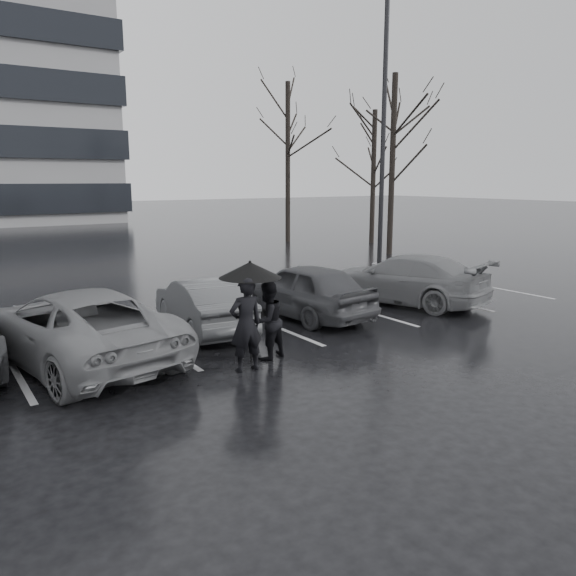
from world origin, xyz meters
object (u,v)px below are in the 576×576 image
(car_west_a, at_px, (203,304))
(car_east, at_px, (404,279))
(car_west_b, at_px, (77,326))
(pedestrian_right, at_px, (267,321))
(lamp_post, at_px, (383,147))
(tree_north, at_px, (288,164))
(pedestrian_left, at_px, (246,325))
(car_main, at_px, (304,290))
(tree_east, at_px, (392,166))
(tree_ne, at_px, (373,178))

(car_west_a, height_order, car_east, car_east)
(car_west_b, xyz_separation_m, car_east, (8.88, 0.33, -0.02))
(pedestrian_right, xyz_separation_m, lamp_post, (9.35, 6.97, 3.83))
(car_west_b, distance_m, tree_north, 21.62)
(pedestrian_left, height_order, lamp_post, lamp_post)
(car_main, xyz_separation_m, car_west_b, (-5.63, -0.59, 0.02))
(car_west_a, bearing_deg, lamp_post, -148.74)
(lamp_post, height_order, tree_north, lamp_post)
(lamp_post, bearing_deg, tree_north, 76.30)
(car_west_b, distance_m, car_east, 8.89)
(car_west_a, bearing_deg, car_east, -178.06)
(car_main, height_order, pedestrian_right, pedestrian_right)
(car_west_a, distance_m, car_west_b, 3.08)
(tree_east, bearing_deg, lamp_post, -138.49)
(car_east, bearing_deg, lamp_post, -143.08)
(car_west_b, relative_size, tree_north, 0.60)
(car_east, bearing_deg, car_west_b, -14.53)
(pedestrian_right, bearing_deg, car_west_a, -101.90)
(car_west_a, xyz_separation_m, tree_ne, (15.44, 11.44, 2.89))
(car_east, height_order, tree_north, tree_north)
(car_west_b, relative_size, tree_ne, 0.73)
(car_east, height_order, tree_ne, tree_ne)
(car_west_a, bearing_deg, pedestrian_left, 85.86)
(pedestrian_right, bearing_deg, lamp_post, -158.18)
(car_west_b, bearing_deg, tree_east, -163.03)
(car_west_a, height_order, lamp_post, lamp_post)
(lamp_post, distance_m, tree_north, 10.36)
(car_west_a, relative_size, tree_north, 0.44)
(car_east, bearing_deg, pedestrian_left, 4.51)
(car_west_b, relative_size, pedestrian_right, 3.36)
(pedestrian_right, bearing_deg, car_main, -151.64)
(car_west_a, xyz_separation_m, car_west_b, (-2.97, -0.80, 0.09))
(tree_ne, bearing_deg, car_main, -137.64)
(pedestrian_right, height_order, tree_north, tree_north)
(pedestrian_right, xyz_separation_m, tree_north, (11.80, 17.03, 3.49))
(car_east, relative_size, pedestrian_right, 3.12)
(pedestrian_left, relative_size, tree_north, 0.20)
(car_west_a, bearing_deg, tree_north, -123.14)
(lamp_post, bearing_deg, tree_east, 41.51)
(car_main, bearing_deg, car_west_b, 0.33)
(pedestrian_left, bearing_deg, tree_ne, -134.83)
(tree_ne, bearing_deg, car_west_b, -146.38)
(tree_ne, height_order, tree_north, tree_north)
(car_main, bearing_deg, lamp_post, -151.69)
(car_main, relative_size, tree_ne, 0.58)
(car_west_a, xyz_separation_m, pedestrian_left, (-0.56, -2.97, 0.25))
(pedestrian_right, bearing_deg, car_west_b, -44.80)
(car_west_a, distance_m, tree_ne, 19.43)
(car_main, xyz_separation_m, lamp_post, (6.83, 4.60, 3.90))
(pedestrian_right, xyz_separation_m, tree_east, (12.80, 10.03, 3.24))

